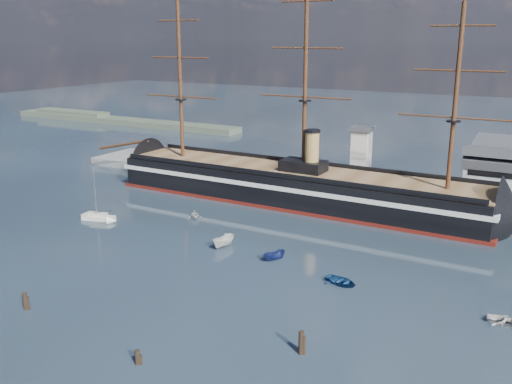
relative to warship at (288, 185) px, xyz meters
The scene contains 14 objects.
ground 22.65m from the warship, 63.82° to the right, with size 600.00×600.00×0.00m, color black.
quay 25.80m from the warship, 38.90° to the left, with size 180.00×18.00×2.00m, color slate.
quay_tower 19.14m from the warship, 45.38° to the left, with size 5.00×5.00×15.00m.
shoreline 149.59m from the warship, 149.90° to the left, with size 120.00×10.00×4.00m.
warship is the anchor object (origin of this frame).
sailboat 43.33m from the warship, 131.77° to the right, with size 7.33×4.06×11.25m.
motorboat_a 33.22m from the warship, 84.85° to the right, with size 6.45×2.37×2.58m, color silver.
motorboat_b 46.94m from the warship, 53.53° to the right, with size 3.34×1.34×1.56m, color navy.
motorboat_c 37.07m from the warship, 67.43° to the right, with size 5.16×1.89×2.06m, color navy.
motorboat_d 24.77m from the warship, 118.15° to the right, with size 5.63×2.44×2.06m, color silver.
motorboat_e 64.97m from the warship, 36.76° to the right, with size 3.13×1.25×1.46m, color silver.
piling_near_left 68.21m from the warship, 96.90° to the right, with size 0.64×0.64×3.26m, color black.
piling_near_mid 72.34m from the warship, 78.00° to the right, with size 0.64×0.64×2.54m, color black.
piling_near_right 66.83m from the warship, 62.39° to the right, with size 0.64×0.64×3.78m, color black.
Camera 1 is at (46.73, -55.83, 37.51)m, focal length 40.00 mm.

